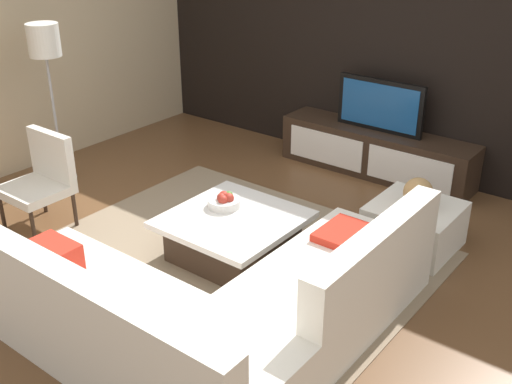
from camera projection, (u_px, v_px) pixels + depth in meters
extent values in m
plane|color=brown|center=(235.00, 266.00, 5.11)|extent=(14.00, 14.00, 0.00)
cube|color=black|center=(399.00, 41.00, 6.44)|extent=(6.40, 0.12, 2.80)
cube|color=#C6B28E|center=(8.00, 41.00, 6.43)|extent=(0.12, 5.20, 2.80)
cube|color=gray|center=(226.00, 261.00, 5.17)|extent=(3.11, 2.70, 0.01)
cube|color=#332319|center=(376.00, 152.00, 6.72)|extent=(2.15, 0.47, 0.50)
cube|color=white|center=(325.00, 148.00, 6.82)|extent=(0.91, 0.01, 0.35)
cube|color=white|center=(409.00, 170.00, 6.27)|extent=(0.91, 0.01, 0.35)
cube|color=black|center=(380.00, 105.00, 6.49)|extent=(0.97, 0.05, 0.55)
cube|color=#194C8C|center=(379.00, 106.00, 6.47)|extent=(0.87, 0.01, 0.46)
cube|color=white|center=(130.00, 334.00, 3.99)|extent=(2.35, 0.85, 0.42)
cube|color=white|center=(80.00, 306.00, 3.57)|extent=(2.35, 0.18, 0.40)
cube|color=white|center=(330.00, 289.00, 4.44)|extent=(0.85, 1.59, 0.42)
cube|color=white|center=(376.00, 255.00, 4.08)|extent=(0.18, 1.59, 0.40)
cube|color=red|center=(57.00, 256.00, 4.24)|extent=(0.36, 0.20, 0.22)
cube|color=red|center=(359.00, 238.00, 4.62)|extent=(0.60, 0.44, 0.06)
cube|color=#332319|center=(234.00, 240.00, 5.17)|extent=(0.81, 0.83, 0.33)
cube|color=white|center=(233.00, 220.00, 5.09)|extent=(1.02, 1.04, 0.05)
cylinder|color=#332319|center=(2.00, 210.00, 5.60)|extent=(0.04, 0.04, 0.38)
cylinder|color=#332319|center=(33.00, 226.00, 5.33)|extent=(0.04, 0.04, 0.38)
cylinder|color=#332319|center=(43.00, 194.00, 5.91)|extent=(0.04, 0.04, 0.38)
cylinder|color=#332319|center=(75.00, 208.00, 5.65)|extent=(0.04, 0.04, 0.38)
cube|color=white|center=(35.00, 190.00, 5.54)|extent=(0.56, 0.52, 0.08)
cube|color=white|center=(52.00, 155.00, 5.58)|extent=(0.56, 0.08, 0.45)
cylinder|color=#A5A5AA|center=(64.00, 178.00, 6.69)|extent=(0.28, 0.28, 0.02)
cylinder|color=#A5A5AA|center=(55.00, 119.00, 6.40)|extent=(0.03, 0.03, 1.30)
cylinder|color=white|center=(44.00, 40.00, 6.05)|extent=(0.31, 0.31, 0.32)
cube|color=white|center=(414.00, 226.00, 5.31)|extent=(0.70, 0.70, 0.40)
cylinder|color=silver|center=(224.00, 203.00, 5.23)|extent=(0.28, 0.28, 0.07)
sphere|color=#B23326|center=(229.00, 198.00, 5.19)|extent=(0.09, 0.09, 0.09)
sphere|color=#4C8C33|center=(229.00, 195.00, 5.24)|extent=(0.08, 0.08, 0.08)
sphere|color=#B23326|center=(224.00, 196.00, 5.23)|extent=(0.09, 0.09, 0.09)
sphere|color=#B23326|center=(221.00, 198.00, 5.21)|extent=(0.08, 0.08, 0.08)
sphere|color=#B23326|center=(223.00, 200.00, 5.16)|extent=(0.08, 0.08, 0.08)
sphere|color=#AD8451|center=(418.00, 192.00, 5.17)|extent=(0.25, 0.25, 0.25)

